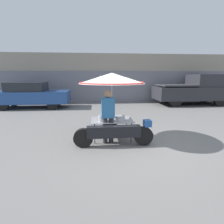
{
  "coord_description": "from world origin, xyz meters",
  "views": [
    {
      "loc": [
        -0.89,
        -4.7,
        1.99
      ],
      "look_at": [
        -0.39,
        0.52,
        0.88
      ],
      "focal_mm": 28.0,
      "sensor_mm": 36.0,
      "label": 1
    }
  ],
  "objects_px": {
    "vendor_motorcycle_cart": "(112,88)",
    "vendor_person": "(108,114)",
    "parked_car": "(31,95)",
    "pickup_truck": "(194,90)"
  },
  "relations": [
    {
      "from": "parked_car",
      "to": "pickup_truck",
      "type": "distance_m",
      "value": 10.66
    },
    {
      "from": "vendor_motorcycle_cart",
      "to": "pickup_truck",
      "type": "relative_size",
      "value": 0.45
    },
    {
      "from": "vendor_motorcycle_cart",
      "to": "pickup_truck",
      "type": "height_order",
      "value": "vendor_motorcycle_cart"
    },
    {
      "from": "vendor_person",
      "to": "pickup_truck",
      "type": "xyz_separation_m",
      "value": [
        6.33,
        6.43,
        0.1
      ]
    },
    {
      "from": "vendor_motorcycle_cart",
      "to": "pickup_truck",
      "type": "xyz_separation_m",
      "value": [
        6.18,
        6.17,
        -0.65
      ]
    },
    {
      "from": "vendor_motorcycle_cart",
      "to": "pickup_truck",
      "type": "distance_m",
      "value": 8.76
    },
    {
      "from": "pickup_truck",
      "to": "vendor_motorcycle_cart",
      "type": "bearing_deg",
      "value": -135.05
    },
    {
      "from": "vendor_motorcycle_cart",
      "to": "vendor_person",
      "type": "relative_size",
      "value": 1.44
    },
    {
      "from": "vendor_person",
      "to": "pickup_truck",
      "type": "distance_m",
      "value": 9.02
    },
    {
      "from": "parked_car",
      "to": "pickup_truck",
      "type": "xyz_separation_m",
      "value": [
        10.65,
        0.24,
        0.17
      ]
    }
  ]
}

